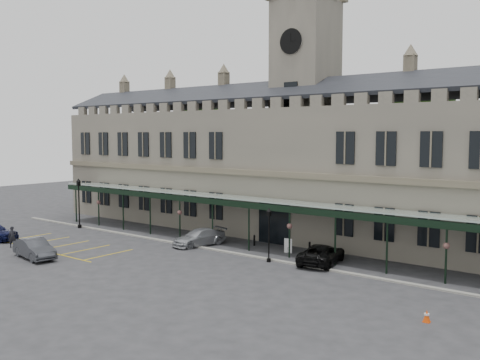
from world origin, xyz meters
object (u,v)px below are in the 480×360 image
Objects in this scene: lamp_post_mid at (269,230)px; person_a at (12,237)px; station_building at (304,168)px; traffic_cone at (427,316)px; car_taxi at (199,237)px; clock_tower at (305,98)px; sign_board at (288,246)px; car_van at (322,254)px; car_left_b at (34,249)px; lamp_post_left at (79,199)px.

lamp_post_mid is 2.29× the size of person_a.
traffic_cone is at bearing -43.51° from station_building.
station_building is at bearing 77.35° from car_taxi.
clock_tower is at bearing 77.55° from car_taxi.
person_a reaches higher than traffic_cone.
station_building is at bearing 104.97° from sign_board.
car_van is (3.99, -1.56, 0.16)m from sign_board.
traffic_cone is at bearing -4.17° from car_taxi.
car_left_b is 5.37m from person_a.
station_building is 24.88m from traffic_cone.
lamp_post_mid is 3.52× the size of sign_board.
lamp_post_mid reaches higher than car_taxi.
clock_tower is at bearing -4.83° from person_a.
car_left_b is at bearing -145.49° from lamp_post_mid.
sign_board is 23.55m from person_a.
car_left_b reaches higher than car_van.
car_taxi is at bearing -115.52° from clock_tower.
clock_tower reaches higher than car_taxi.
car_left_b is 2.63× the size of person_a.
car_van is (27.38, 1.93, -2.32)m from lamp_post_left.
lamp_post_mid is at bearing -30.73° from person_a.
traffic_cone is at bearing -8.62° from lamp_post_left.
traffic_cone is (37.87, -5.74, -2.74)m from lamp_post_left.
traffic_cone is 0.54× the size of sign_board.
lamp_post_mid is 0.87× the size of car_left_b.
car_van is at bearing 16.95° from car_taxi.
clock_tower is 15.72m from lamp_post_mid.
lamp_post_left reaches higher than person_a.
traffic_cone is 23.21m from car_taxi.
car_left_b is at bearing -107.50° from car_taxi.
lamp_post_left is at bearing -7.21° from car_van.
sign_board is 0.24× the size of car_taxi.
person_a is at bearing -154.30° from sign_board.
car_van is at bearing -29.91° from person_a.
lamp_post_mid is (23.94, -0.05, -0.60)m from lamp_post_left.
sign_board is (3.01, -7.45, -12.54)m from clock_tower.
traffic_cone is at bearing -43.66° from clock_tower.
station_building is 12.16m from lamp_post_mid.
clock_tower reaches higher than station_building.
station_building is at bearing 28.05° from lamp_post_left.
lamp_post_left reaches higher than car_left_b.
car_van reaches higher than sign_board.
lamp_post_left is (-20.38, -10.86, -3.41)m from station_building.
lamp_post_left reaches higher than traffic_cone.
lamp_post_mid is at bearing -0.12° from lamp_post_left.
traffic_cone is (17.49, -16.69, -12.80)m from clock_tower.
lamp_post_left is at bearing 56.05° from person_a.
lamp_post_mid reaches higher than sign_board.
lamp_post_left is (-20.38, -10.95, -10.05)m from clock_tower.
lamp_post_mid is at bearing -71.94° from station_building.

